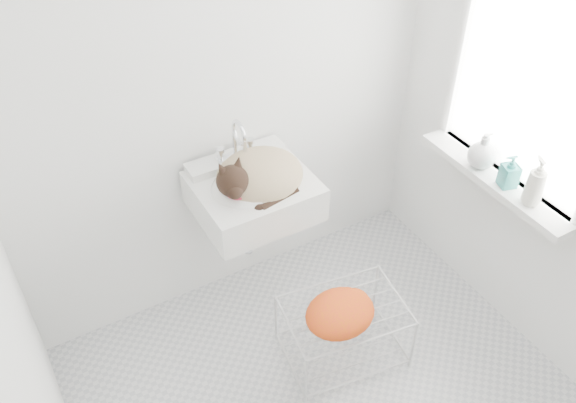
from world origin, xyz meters
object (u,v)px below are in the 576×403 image
bottle_a (529,203)px  bottle_b (506,185)px  sink (253,181)px  wire_rack (343,334)px  cat (257,175)px  bottle_c (479,165)px

bottle_a → bottle_b: size_ratio=1.19×
sink → wire_rack: (0.21, -0.51, -0.70)m
wire_rack → bottle_b: 1.06m
sink → bottle_a: (1.00, -0.76, 0.00)m
cat → wire_rack: bearing=-63.4°
bottle_b → cat: bearing=148.9°
wire_rack → bottle_b: bottle_b is taller
cat → bottle_c: (0.99, -0.42, -0.04)m
bottle_b → bottle_a: bearing=-90.0°
sink → wire_rack: sink is taller
bottle_c → cat: bearing=156.9°
sink → bottle_c: bearing=-23.6°
sink → bottle_c: sink is taller
sink → wire_rack: size_ratio=0.97×
cat → bottle_c: bearing=-18.1°
bottle_a → bottle_b: bearing=90.0°
cat → bottle_b: size_ratio=2.72×
bottle_a → bottle_c: (0.00, 0.32, 0.00)m
bottle_a → bottle_b: (0.00, 0.14, 0.00)m
cat → bottle_b: bearing=-26.2°
sink → bottle_c: (1.00, -0.44, 0.00)m
cat → wire_rack: cat is taller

